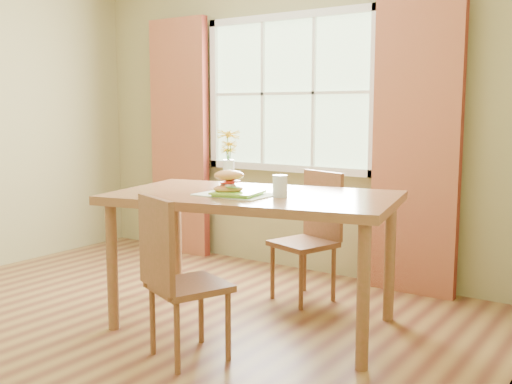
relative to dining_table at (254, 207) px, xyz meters
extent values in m
cube|color=olive|center=(-0.56, -0.55, -0.77)|extent=(4.20, 3.80, 0.02)
cube|color=#948D59|center=(-0.56, 1.36, 0.59)|extent=(4.20, 0.02, 2.70)
cube|color=#948D59|center=(1.55, -0.55, 0.59)|extent=(0.02, 3.80, 2.70)
cube|color=#A8CC9A|center=(-0.56, 1.33, 0.74)|extent=(1.50, 0.02, 1.20)
cube|color=white|center=(-0.56, 1.30, 1.37)|extent=(1.62, 0.04, 0.06)
cube|color=white|center=(-0.56, 1.30, 0.11)|extent=(1.62, 0.04, 0.06)
cube|color=white|center=(-1.34, 1.30, 0.74)|extent=(0.06, 0.04, 1.32)
cube|color=white|center=(0.22, 1.30, 0.74)|extent=(0.06, 0.04, 1.32)
cube|color=white|center=(-0.56, 1.31, 0.74)|extent=(1.50, 0.03, 0.02)
cube|color=maroon|center=(-1.71, 1.23, 0.34)|extent=(0.65, 0.08, 2.20)
cube|color=maroon|center=(0.59, 1.23, 0.34)|extent=(0.65, 0.08, 2.20)
cube|color=brown|center=(0.00, 0.00, 0.06)|extent=(1.91, 1.33, 0.05)
cylinder|color=brown|center=(-0.68, -0.56, -0.36)|extent=(0.07, 0.07, 0.79)
cylinder|color=brown|center=(0.85, -0.22, -0.36)|extent=(0.07, 0.07, 0.79)
cylinder|color=brown|center=(-0.85, 0.22, -0.36)|extent=(0.07, 0.07, 0.79)
cylinder|color=brown|center=(0.68, 0.56, -0.36)|extent=(0.07, 0.07, 0.79)
cube|color=brown|center=(0.00, -0.62, -0.35)|extent=(0.49, 0.49, 0.04)
cube|color=brown|center=(-0.06, -0.78, -0.09)|extent=(0.36, 0.17, 0.49)
cylinder|color=brown|center=(-0.20, -0.71, -0.57)|extent=(0.03, 0.03, 0.39)
cylinder|color=brown|center=(0.09, -0.82, -0.57)|extent=(0.03, 0.03, 0.39)
cylinder|color=brown|center=(-0.09, -0.42, -0.57)|extent=(0.03, 0.03, 0.39)
cylinder|color=brown|center=(0.20, -0.53, -0.57)|extent=(0.03, 0.03, 0.39)
cube|color=brown|center=(0.00, 0.62, -0.35)|extent=(0.48, 0.48, 0.04)
cube|color=brown|center=(0.05, 0.79, -0.08)|extent=(0.38, 0.15, 0.49)
cylinder|color=brown|center=(-0.20, 0.52, -0.56)|extent=(0.03, 0.03, 0.39)
cylinder|color=brown|center=(0.10, 0.42, -0.56)|extent=(0.03, 0.03, 0.39)
cylinder|color=brown|center=(-0.10, 0.82, -0.56)|extent=(0.03, 0.03, 0.39)
cylinder|color=brown|center=(0.20, 0.72, -0.56)|extent=(0.03, 0.03, 0.39)
cube|color=silver|center=(-0.05, -0.12, 0.09)|extent=(0.45, 0.34, 0.01)
cube|color=#82D134|center=(-0.01, -0.16, 0.10)|extent=(0.30, 0.30, 0.01)
ellipsoid|color=#E5994E|center=(-0.06, -0.18, 0.13)|extent=(0.22, 0.22, 0.05)
ellipsoid|color=#4C8C2D|center=(-0.01, -0.20, 0.15)|extent=(0.10, 0.07, 0.01)
cylinder|color=red|center=(-0.07, -0.18, 0.17)|extent=(0.10, 0.10, 0.01)
cylinder|color=red|center=(-0.04, -0.17, 0.18)|extent=(0.09, 0.09, 0.01)
ellipsoid|color=#E5994E|center=(-0.06, -0.17, 0.21)|extent=(0.22, 0.22, 0.06)
cylinder|color=silver|center=(0.22, -0.04, 0.15)|extent=(0.09, 0.09, 0.13)
cylinder|color=silver|center=(0.22, -0.04, 0.14)|extent=(0.08, 0.08, 0.11)
cylinder|color=silver|center=(-0.29, 0.12, 0.18)|extent=(0.08, 0.08, 0.19)
cylinder|color=silver|center=(-0.29, 0.12, 0.13)|extent=(0.06, 0.06, 0.09)
cylinder|color=#3D7028|center=(-0.29, 0.12, 0.27)|extent=(0.01, 0.01, 0.36)
cylinder|color=#3D7028|center=(-0.28, 0.12, 0.23)|extent=(0.01, 0.01, 0.29)
cylinder|color=#3D7028|center=(-0.30, 0.13, 0.21)|extent=(0.01, 0.01, 0.25)
camera|label=1|loc=(2.10, -3.03, 0.61)|focal=42.00mm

